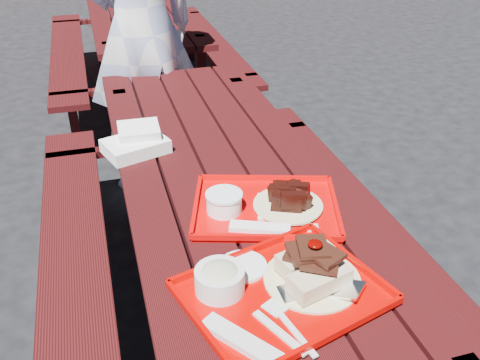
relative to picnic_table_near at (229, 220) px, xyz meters
The scene contains 7 objects.
ground 0.56m from the picnic_table_near, ahead, with size 60.00×60.00×0.00m, color black.
picnic_table_near is the anchor object (origin of this frame).
picnic_table_far 2.80m from the picnic_table_near, 90.00° to the left, with size 1.41×2.40×0.75m.
near_tray 0.66m from the picnic_table_near, 93.24° to the right, with size 0.57×0.49×0.15m.
far_tray 0.33m from the picnic_table_near, 79.18° to the right, with size 0.54×0.47×0.08m.
white_cloth 0.47m from the picnic_table_near, 134.83° to the left, with size 0.27×0.23×0.09m.
person 1.39m from the picnic_table_near, 95.55° to the left, with size 0.69×0.45×1.89m, color #9EADD7.
Camera 1 is at (-0.42, -1.60, 1.71)m, focal length 40.00 mm.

